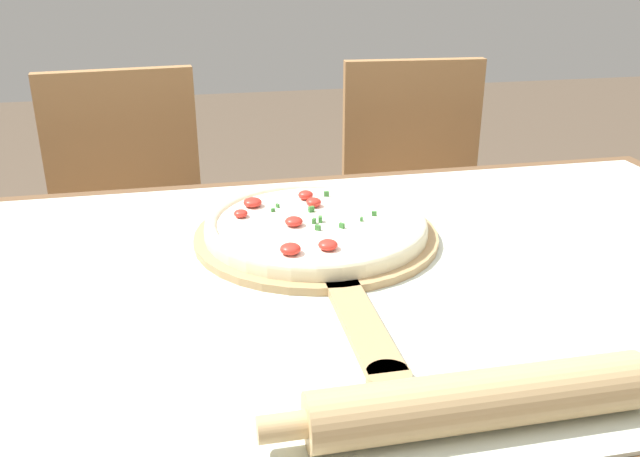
{
  "coord_description": "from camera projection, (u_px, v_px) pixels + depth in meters",
  "views": [
    {
      "loc": [
        -0.24,
        -0.83,
        1.17
      ],
      "look_at": [
        -0.05,
        0.1,
        0.77
      ],
      "focal_mm": 38.0,
      "sensor_mm": 36.0,
      "label": 1
    }
  ],
  "objects": [
    {
      "name": "chair_left",
      "position": [
        131.0,
        226.0,
        1.71
      ],
      "size": [
        0.44,
        0.44,
        0.89
      ],
      "rotation": [
        0.0,
        0.0,
        0.09
      ],
      "color": "#A37547",
      "rests_on": "ground_plane"
    },
    {
      "name": "chair_right",
      "position": [
        416.0,
        204.0,
        1.85
      ],
      "size": [
        0.43,
        0.43,
        0.89
      ],
      "rotation": [
        0.0,
        0.0,
        -0.08
      ],
      "color": "#A37547",
      "rests_on": "ground_plane"
    },
    {
      "name": "dining_table",
      "position": [
        365.0,
        334.0,
        1.0
      ],
      "size": [
        1.46,
        0.9,
        0.74
      ],
      "color": "brown",
      "rests_on": "ground_plane"
    },
    {
      "name": "pizza",
      "position": [
        316.0,
        224.0,
        1.06
      ],
      "size": [
        0.35,
        0.35,
        0.03
      ],
      "color": "beige",
      "rests_on": "pizza_peel"
    },
    {
      "name": "pizza_peel",
      "position": [
        319.0,
        241.0,
        1.05
      ],
      "size": [
        0.38,
        0.61,
        0.01
      ],
      "color": "tan",
      "rests_on": "towel_cloth"
    },
    {
      "name": "towel_cloth",
      "position": [
        367.0,
        273.0,
        0.97
      ],
      "size": [
        1.38,
        0.82,
        0.0
      ],
      "color": "silver",
      "rests_on": "dining_table"
    },
    {
      "name": "rolling_pin",
      "position": [
        480.0,
        400.0,
        0.65
      ],
      "size": [
        0.43,
        0.06,
        0.06
      ],
      "rotation": [
        0.0,
        0.0,
        0.0
      ],
      "color": "tan",
      "rests_on": "towel_cloth"
    }
  ]
}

